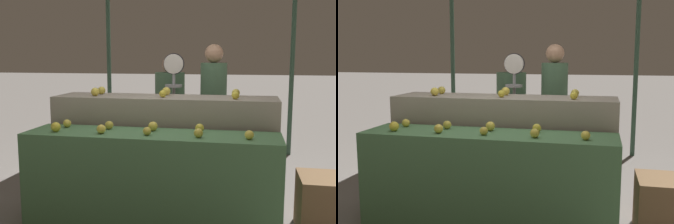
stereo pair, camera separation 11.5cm
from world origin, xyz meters
The scene contains 21 objects.
display_counter_front centered at (0.00, 0.00, 0.44)m, with size 2.27×0.55×0.87m, color #4C7A4C.
display_counter_back centered at (0.00, 0.60, 0.57)m, with size 2.27×0.55×1.14m, color gray.
apple_front_0 centered at (-0.85, -0.11, 0.92)m, with size 0.09×0.09×0.09m, color gold.
apple_front_1 centered at (-0.42, -0.11, 0.91)m, with size 0.08×0.08×0.08m, color yellow.
apple_front_2 centered at (-0.01, -0.10, 0.91)m, with size 0.07×0.07×0.07m, color gold.
apple_front_3 centered at (0.44, -0.11, 0.91)m, with size 0.08×0.08×0.08m, color gold.
apple_front_4 centered at (0.85, -0.10, 0.91)m, with size 0.08×0.08×0.08m, color yellow.
apple_front_5 centered at (-0.85, 0.12, 0.91)m, with size 0.08×0.08×0.08m, color yellow.
apple_front_6 centered at (-0.42, 0.10, 0.91)m, with size 0.08×0.08×0.08m, color gold.
apple_front_7 centered at (-0.01, 0.10, 0.92)m, with size 0.09×0.09×0.09m, color yellow.
apple_front_8 centered at (0.42, 0.12, 0.91)m, with size 0.08×0.08×0.08m, color gold.
apple_back_0 centered at (-0.72, 0.50, 1.18)m, with size 0.09×0.09×0.09m, color yellow.
apple_back_1 centered at (0.00, 0.50, 1.17)m, with size 0.07×0.07×0.07m, color gold.
apple_back_2 centered at (0.72, 0.48, 1.17)m, with size 0.07×0.07×0.07m, color gold.
apple_back_3 centered at (-0.72, 0.70, 1.18)m, with size 0.08×0.08×0.08m, color gold.
apple_back_4 centered at (-0.01, 0.72, 1.18)m, with size 0.09×0.09×0.09m, color yellow.
apple_back_5 centered at (0.71, 0.71, 1.18)m, with size 0.08×0.08×0.08m, color gold.
produce_scale centered at (-0.03, 1.21, 1.13)m, with size 0.25×0.20×1.58m.
person_vendor_at_scale centered at (0.42, 1.45, 0.99)m, with size 0.41×0.41×1.69m.
person_customer_left centered at (-0.17, 1.73, 0.87)m, with size 0.51×0.51×1.54m.
wooden_crate_side centered at (1.55, 0.19, 0.26)m, with size 0.51×0.51×0.51m, color brown.
Camera 1 is at (0.84, -3.31, 1.55)m, focal length 42.00 mm.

